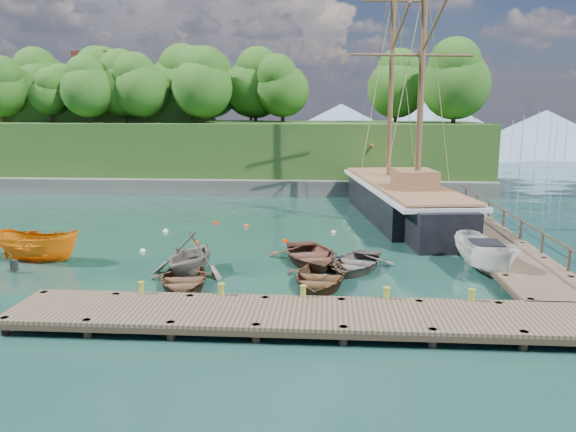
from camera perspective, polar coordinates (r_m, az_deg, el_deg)
name	(u,v)px	position (r m, az deg, el deg)	size (l,w,h in m)	color
ground	(264,272)	(25.76, -2.43, -5.67)	(160.00, 160.00, 0.00)	#163C2E
dock_near	(301,315)	(19.33, 1.36, -10.06)	(20.00, 3.20, 1.10)	#443526
dock_east	(481,233)	(33.42, 18.99, -1.62)	(3.20, 24.00, 1.10)	#443526
bollard_0	(142,309)	(21.86, -14.59, -9.10)	(0.26, 0.26, 0.45)	olive
bollard_1	(222,311)	(21.12, -6.74, -9.53)	(0.26, 0.26, 0.45)	olive
bollard_2	(303,313)	(20.79, 1.54, -9.80)	(0.26, 0.26, 0.45)	olive
bollard_3	(386,315)	(20.89, 9.91, -9.86)	(0.26, 0.26, 0.45)	olive
bollard_4	(470,317)	(21.41, 18.04, -9.73)	(0.26, 0.26, 0.45)	olive
rowboat_0	(183,287)	(23.99, -10.58, -7.12)	(2.94, 4.12, 0.85)	brown
rowboat_1	(190,274)	(25.73, -9.90, -5.85)	(3.35, 3.89, 2.05)	#6F675B
rowboat_2	(319,285)	(23.84, 3.20, -7.05)	(3.18, 4.46, 0.92)	#53351D
rowboat_3	(355,269)	(26.27, 6.83, -5.41)	(3.05, 4.27, 0.88)	#635B54
rowboat_4	(310,263)	(27.18, 2.29, -4.78)	(3.43, 4.80, 0.99)	brown
motorboat_orange	(39,261)	(30.06, -23.97, -4.20)	(1.72, 4.57, 1.76)	orange
cabin_boat_white	(485,273)	(27.06, 19.34, -5.48)	(1.81, 4.82, 1.86)	silver
schooner	(400,203)	(38.74, 11.35, 1.35)	(7.11, 26.10, 18.91)	black
mooring_buoy_0	(143,252)	(30.18, -14.54, -3.53)	(0.31, 0.31, 0.31)	silver
mooring_buoy_1	(196,244)	(31.36, -9.29, -2.78)	(0.32, 0.32, 0.32)	#DA5002
mooring_buoy_2	(285,242)	(31.33, -0.29, -2.64)	(0.34, 0.34, 0.34)	red
mooring_buoy_3	(333,233)	(33.65, 4.64, -1.73)	(0.31, 0.31, 0.31)	silver
mooring_buoy_4	(216,224)	(36.48, -7.37, -0.79)	(0.33, 0.33, 0.33)	red
mooring_buoy_5	(246,227)	(35.38, -4.25, -1.09)	(0.32, 0.32, 0.32)	#F53D1C
mooring_buoy_6	(166,232)	(34.59, -12.32, -1.60)	(0.34, 0.34, 0.34)	white
headland	(171,126)	(58.08, -11.81, 8.92)	(51.00, 19.31, 12.90)	#474744
distant_ridge	(337,126)	(94.58, 4.98, 9.08)	(117.00, 40.00, 10.00)	#728CA5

